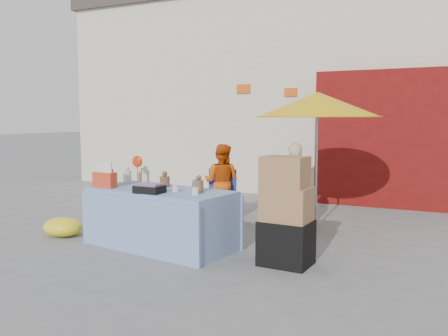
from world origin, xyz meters
The scene contains 10 objects.
ground centered at (0.00, 0.00, 0.00)m, with size 80.00×80.00×0.00m, color slate.
backdrop centered at (0.52, 7.52, 3.10)m, with size 14.00×8.00×7.80m.
market_table centered at (-0.38, -0.18, 0.39)m, with size 2.12×1.23×1.21m.
chair_left centered at (-0.36, 1.51, 0.26)m, with size 0.52×0.51×0.85m.
chair_right centered at (0.89, 1.51, 0.26)m, with size 0.52×0.51×0.85m.
vendor_orange centered at (-0.36, 1.65, 0.64)m, with size 0.62×0.48×1.27m, color #DA4E0B.
vendor_beige centered at (0.89, 1.65, 0.66)m, with size 0.48×0.32×1.33m, color beige.
umbrella centered at (1.19, 1.80, 1.89)m, with size 1.90×1.90×2.09m.
box_stack centered at (1.37, -0.21, 0.58)m, with size 0.60×0.50×1.26m.
tarp_bundle centered at (-1.95, -0.32, 0.14)m, with size 0.60×0.48×0.27m, color yellow.
Camera 1 is at (3.05, -5.35, 1.69)m, focal length 38.00 mm.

